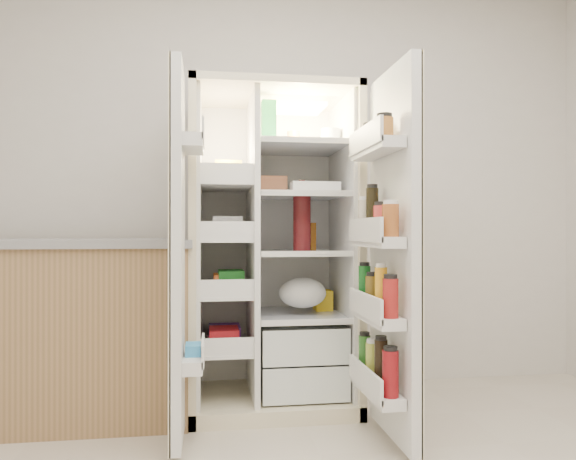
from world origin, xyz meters
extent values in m
cube|color=silver|center=(0.00, 2.00, 1.35)|extent=(4.00, 0.02, 2.70)
cube|color=beige|center=(-0.13, 1.93, 0.90)|extent=(0.92, 0.04, 1.80)
cube|color=beige|center=(-0.57, 1.60, 0.90)|extent=(0.04, 0.70, 1.80)
cube|color=beige|center=(0.31, 1.60, 0.90)|extent=(0.04, 0.70, 1.80)
cube|color=beige|center=(-0.13, 1.60, 1.78)|extent=(0.92, 0.70, 0.04)
cube|color=beige|center=(-0.13, 1.60, 0.04)|extent=(0.92, 0.70, 0.08)
cube|color=silver|center=(-0.13, 1.90, 0.92)|extent=(0.84, 0.02, 1.68)
cube|color=silver|center=(-0.54, 1.60, 0.92)|extent=(0.02, 0.62, 1.68)
cube|color=silver|center=(0.28, 1.60, 0.92)|extent=(0.02, 0.62, 1.68)
cube|color=silver|center=(-0.24, 1.60, 0.92)|extent=(0.03, 0.62, 1.68)
cube|color=silver|center=(0.02, 1.58, 0.18)|extent=(0.47, 0.52, 0.19)
cube|color=silver|center=(0.02, 1.58, 0.39)|extent=(0.47, 0.52, 0.19)
cube|color=#FFD18C|center=(0.02, 1.65, 1.72)|extent=(0.30, 0.30, 0.02)
cube|color=white|center=(-0.40, 1.60, 0.35)|extent=(0.28, 0.58, 0.02)
cube|color=white|center=(-0.40, 1.60, 0.65)|extent=(0.28, 0.58, 0.02)
cube|color=white|center=(-0.40, 1.60, 0.95)|extent=(0.28, 0.58, 0.02)
cube|color=white|center=(-0.40, 1.60, 1.25)|extent=(0.28, 0.58, 0.02)
cube|color=white|center=(0.02, 1.60, 0.52)|extent=(0.49, 0.58, 0.01)
cube|color=white|center=(0.02, 1.60, 0.88)|extent=(0.49, 0.58, 0.01)
cube|color=white|center=(0.02, 1.60, 1.20)|extent=(0.49, 0.58, 0.02)
cube|color=white|center=(0.02, 1.60, 1.48)|extent=(0.49, 0.58, 0.02)
cube|color=red|center=(-0.40, 1.60, 0.41)|extent=(0.16, 0.20, 0.10)
cube|color=#207827|center=(-0.40, 1.60, 0.72)|extent=(0.14, 0.18, 0.12)
cube|color=white|center=(-0.40, 1.60, 0.99)|extent=(0.20, 0.22, 0.07)
cube|color=yellow|center=(-0.40, 1.60, 1.33)|extent=(0.15, 0.16, 0.14)
cube|color=#63339A|center=(-0.40, 1.60, 0.40)|extent=(0.18, 0.20, 0.09)
cube|color=orange|center=(-0.40, 1.60, 0.71)|extent=(0.14, 0.18, 0.10)
cube|color=silver|center=(-0.40, 1.60, 1.02)|extent=(0.16, 0.16, 0.12)
sphere|color=orange|center=(-0.10, 1.50, 0.12)|extent=(0.07, 0.07, 0.07)
sphere|color=orange|center=(-0.01, 1.54, 0.12)|extent=(0.07, 0.07, 0.07)
sphere|color=orange|center=(0.09, 1.50, 0.12)|extent=(0.07, 0.07, 0.07)
sphere|color=orange|center=(-0.05, 1.64, 0.12)|extent=(0.07, 0.07, 0.07)
sphere|color=orange|center=(0.05, 1.62, 0.12)|extent=(0.07, 0.07, 0.07)
ellipsoid|color=#4A7527|center=(0.02, 1.60, 0.40)|extent=(0.26, 0.24, 0.11)
cylinder|color=#490F12|center=(0.03, 1.52, 1.04)|extent=(0.10, 0.10, 0.31)
cylinder|color=#61320A|center=(0.09, 1.57, 0.97)|extent=(0.06, 0.06, 0.16)
cube|color=#258B45|center=(-0.16, 1.50, 1.60)|extent=(0.08, 0.08, 0.23)
cylinder|color=silver|center=(0.21, 1.58, 1.54)|extent=(0.11, 0.11, 0.10)
cylinder|color=#BA6F2B|center=(0.00, 1.65, 1.54)|extent=(0.07, 0.07, 0.10)
cube|color=white|center=(0.10, 1.50, 1.24)|extent=(0.27, 0.11, 0.07)
cube|color=#B36B47|center=(-0.13, 1.62, 1.26)|extent=(0.18, 0.10, 0.11)
ellipsoid|color=silver|center=(0.04, 1.55, 0.61)|extent=(0.27, 0.24, 0.17)
cube|color=yellow|center=(0.18, 1.69, 0.59)|extent=(0.10, 0.12, 0.12)
cube|color=silver|center=(-0.63, 1.05, 0.90)|extent=(0.05, 0.40, 1.72)
cube|color=beige|center=(-0.66, 1.05, 0.90)|extent=(0.01, 0.40, 1.72)
cube|color=silver|center=(-0.56, 1.05, 0.40)|extent=(0.09, 0.32, 0.06)
cube|color=silver|center=(-0.56, 1.05, 1.40)|extent=(0.09, 0.32, 0.06)
cube|color=#338CCC|center=(-0.56, 1.05, 0.43)|extent=(0.07, 0.12, 0.10)
cube|color=silver|center=(0.37, 0.96, 0.90)|extent=(0.05, 0.58, 1.72)
cube|color=beige|center=(0.39, 0.96, 0.90)|extent=(0.01, 0.58, 1.72)
cube|color=silver|center=(0.28, 0.96, 0.26)|extent=(0.11, 0.50, 0.05)
cube|color=silver|center=(0.28, 0.96, 0.60)|extent=(0.11, 0.50, 0.05)
cube|color=silver|center=(0.28, 0.96, 0.95)|extent=(0.11, 0.50, 0.05)
cube|color=silver|center=(0.28, 0.96, 1.38)|extent=(0.11, 0.50, 0.05)
cylinder|color=maroon|center=(0.28, 0.76, 0.39)|extent=(0.07, 0.07, 0.20)
cylinder|color=black|center=(0.28, 0.89, 0.40)|extent=(0.06, 0.06, 0.22)
cylinder|color=#ADB83D|center=(0.28, 1.02, 0.38)|extent=(0.06, 0.06, 0.18)
cylinder|color=#2A6521|center=(0.28, 1.15, 0.38)|extent=(0.06, 0.06, 0.19)
cylinder|color=maroon|center=(0.28, 0.76, 0.71)|extent=(0.07, 0.07, 0.17)
cylinder|color=#F5A91C|center=(0.28, 0.89, 0.73)|extent=(0.06, 0.06, 0.21)
cylinder|color=brown|center=(0.28, 1.02, 0.70)|extent=(0.07, 0.07, 0.16)
cylinder|color=#145A1D|center=(0.28, 1.15, 0.72)|extent=(0.06, 0.06, 0.20)
cylinder|color=#9D5122|center=(0.28, 0.76, 1.04)|extent=(0.07, 0.07, 0.14)
cylinder|color=#C93933|center=(0.28, 0.89, 1.04)|extent=(0.07, 0.07, 0.14)
cylinder|color=black|center=(0.28, 1.02, 1.09)|extent=(0.06, 0.06, 0.23)
cylinder|color=beige|center=(0.28, 1.15, 1.06)|extent=(0.06, 0.06, 0.18)
cylinder|color=#A16428|center=(0.28, 0.84, 1.45)|extent=(0.08, 0.08, 0.10)
cylinder|color=brown|center=(0.28, 1.06, 1.45)|extent=(0.08, 0.08, 0.10)
cube|color=#95704A|center=(-1.23, 1.56, 0.46)|extent=(1.28, 0.66, 0.91)
cube|color=gray|center=(-1.23, 1.56, 0.94)|extent=(1.32, 0.70, 0.04)
camera|label=1|loc=(-0.50, -1.49, 1.00)|focal=34.00mm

